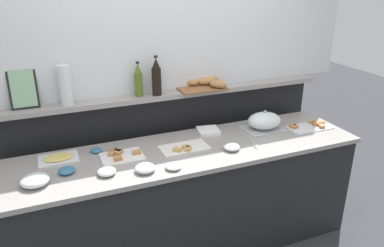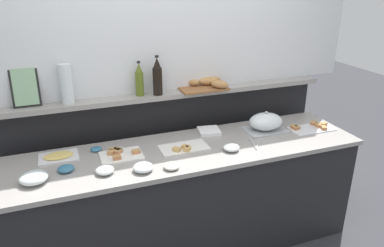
{
  "view_description": "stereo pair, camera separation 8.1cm",
  "coord_description": "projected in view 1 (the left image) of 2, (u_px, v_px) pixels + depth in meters",
  "views": [
    {
      "loc": [
        -0.91,
        -2.3,
        2.09
      ],
      "look_at": [
        0.08,
        0.1,
        1.04
      ],
      "focal_mm": 34.54,
      "sensor_mm": 36.0,
      "label": 1
    },
    {
      "loc": [
        -0.83,
        -2.33,
        2.09
      ],
      "look_at": [
        0.08,
        0.1,
        1.04
      ],
      "focal_mm": 34.54,
      "sensor_mm": 36.0,
      "label": 2
    }
  ],
  "objects": [
    {
      "name": "ground_plane",
      "position": [
        165.0,
        206.0,
        3.59
      ],
      "size": [
        12.0,
        12.0,
        0.0
      ],
      "primitive_type": "plane",
      "color": "#38383D"
    },
    {
      "name": "buffet_counter",
      "position": [
        187.0,
        199.0,
        2.91
      ],
      "size": [
        2.69,
        0.69,
        0.88
      ],
      "color": "black",
      "rests_on": "ground_plane"
    },
    {
      "name": "back_ledge_unit",
      "position": [
        166.0,
        151.0,
        3.28
      ],
      "size": [
        2.83,
        0.22,
        1.2
      ],
      "color": "black",
      "rests_on": "ground_plane"
    },
    {
      "name": "upper_wall_panel",
      "position": [
        160.0,
        1.0,
        2.83
      ],
      "size": [
        3.43,
        0.08,
        1.4
      ],
      "primitive_type": "cube",
      "color": "silver",
      "rests_on": "back_ledge_unit"
    },
    {
      "name": "sandwich_platter_rear",
      "position": [
        121.0,
        155.0,
        2.62
      ],
      "size": [
        0.3,
        0.22,
        0.04
      ],
      "color": "white",
      "rests_on": "buffet_counter"
    },
    {
      "name": "sandwich_platter_front",
      "position": [
        184.0,
        148.0,
        2.74
      ],
      "size": [
        0.36,
        0.2,
        0.04
      ],
      "color": "white",
      "rests_on": "buffet_counter"
    },
    {
      "name": "sandwich_platter_side",
      "position": [
        309.0,
        126.0,
        3.12
      ],
      "size": [
        0.37,
        0.19,
        0.04
      ],
      "color": "silver",
      "rests_on": "buffet_counter"
    },
    {
      "name": "cold_cuts_platter",
      "position": [
        58.0,
        158.0,
        2.58
      ],
      "size": [
        0.27,
        0.2,
        0.02
      ],
      "color": "white",
      "rests_on": "buffet_counter"
    },
    {
      "name": "serving_cloche",
      "position": [
        264.0,
        121.0,
        3.06
      ],
      "size": [
        0.34,
        0.24,
        0.17
      ],
      "color": "#B7BABF",
      "rests_on": "buffet_counter"
    },
    {
      "name": "glass_bowl_large",
      "position": [
        107.0,
        172.0,
        2.38
      ],
      "size": [
        0.12,
        0.12,
        0.05
      ],
      "color": "silver",
      "rests_on": "buffet_counter"
    },
    {
      "name": "glass_bowl_medium",
      "position": [
        145.0,
        168.0,
        2.42
      ],
      "size": [
        0.13,
        0.13,
        0.05
      ],
      "color": "silver",
      "rests_on": "buffet_counter"
    },
    {
      "name": "glass_bowl_small",
      "position": [
        35.0,
        181.0,
        2.26
      ],
      "size": [
        0.17,
        0.17,
        0.07
      ],
      "color": "silver",
      "rests_on": "buffet_counter"
    },
    {
      "name": "glass_bowl_extra",
      "position": [
        232.0,
        147.0,
        2.72
      ],
      "size": [
        0.12,
        0.12,
        0.05
      ],
      "color": "silver",
      "rests_on": "buffet_counter"
    },
    {
      "name": "condiment_bowl_red",
      "position": [
        67.0,
        171.0,
        2.4
      ],
      "size": [
        0.11,
        0.11,
        0.04
      ],
      "primitive_type": "ellipsoid",
      "color": "teal",
      "rests_on": "buffet_counter"
    },
    {
      "name": "condiment_bowl_teal",
      "position": [
        173.0,
        166.0,
        2.46
      ],
      "size": [
        0.11,
        0.11,
        0.04
      ],
      "primitive_type": "ellipsoid",
      "color": "silver",
      "rests_on": "buffet_counter"
    },
    {
      "name": "condiment_bowl_dark",
      "position": [
        96.0,
        150.0,
        2.69
      ],
      "size": [
        0.08,
        0.08,
        0.03
      ],
      "primitive_type": "ellipsoid",
      "color": "teal",
      "rests_on": "buffet_counter"
    },
    {
      "name": "serving_tongs",
      "position": [
        255.0,
        144.0,
        2.82
      ],
      "size": [
        0.12,
        0.18,
        0.01
      ],
      "color": "#B7BABF",
      "rests_on": "buffet_counter"
    },
    {
      "name": "napkin_stack",
      "position": [
        208.0,
        131.0,
        3.03
      ],
      "size": [
        0.2,
        0.2,
        0.03
      ],
      "primitive_type": "cube",
      "rotation": [
        0.0,
        0.0,
        -0.17
      ],
      "color": "white",
      "rests_on": "buffet_counter"
    },
    {
      "name": "olive_oil_bottle",
      "position": [
        138.0,
        81.0,
        2.88
      ],
      "size": [
        0.06,
        0.06,
        0.28
      ],
      "color": "#56661E",
      "rests_on": "back_ledge_unit"
    },
    {
      "name": "wine_bottle_dark",
      "position": [
        156.0,
        78.0,
        2.9
      ],
      "size": [
        0.08,
        0.08,
        0.32
      ],
      "color": "black",
      "rests_on": "back_ledge_unit"
    },
    {
      "name": "bread_basket",
      "position": [
        207.0,
        83.0,
        3.13
      ],
      "size": [
        0.43,
        0.32,
        0.08
      ],
      "color": "brown",
      "rests_on": "back_ledge_unit"
    },
    {
      "name": "framed_picture",
      "position": [
        23.0,
        88.0,
        2.61
      ],
      "size": [
        0.19,
        0.07,
        0.29
      ],
      "color": "black",
      "rests_on": "back_ledge_unit"
    },
    {
      "name": "water_carafe",
      "position": [
        65.0,
        85.0,
        2.68
      ],
      "size": [
        0.09,
        0.09,
        0.3
      ],
      "primitive_type": "cylinder",
      "color": "silver",
      "rests_on": "back_ledge_unit"
    }
  ]
}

